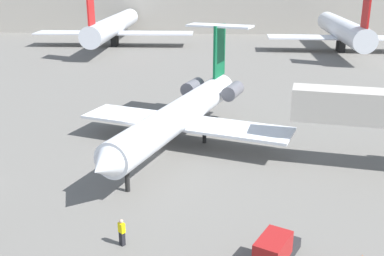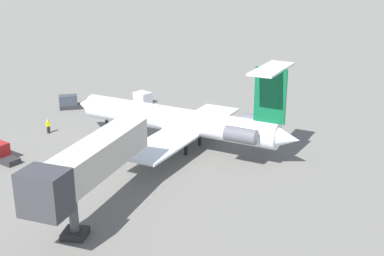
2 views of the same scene
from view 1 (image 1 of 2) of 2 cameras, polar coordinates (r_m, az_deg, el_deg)
ground_plane at (r=41.21m, az=-6.87°, el=-2.77°), size 400.00×400.00×0.10m
regional_jet at (r=41.10m, az=-1.03°, el=2.16°), size 19.99×26.26×9.95m
ground_crew_marshaller at (r=27.25m, az=-8.82°, el=-12.81°), size 0.47×0.46×1.69m
baggage_tug_lead at (r=25.71m, az=10.38°, el=-15.10°), size 3.11×4.19×1.90m
terminal_building at (r=130.86m, az=-0.16°, el=15.38°), size 148.67×21.45×13.91m
parked_airliner_west_end at (r=100.98m, az=-9.82°, el=12.54°), size 34.01×40.47×13.42m
parked_airliner_west_mid at (r=96.88m, az=18.42°, el=11.63°), size 29.50×34.97×13.49m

